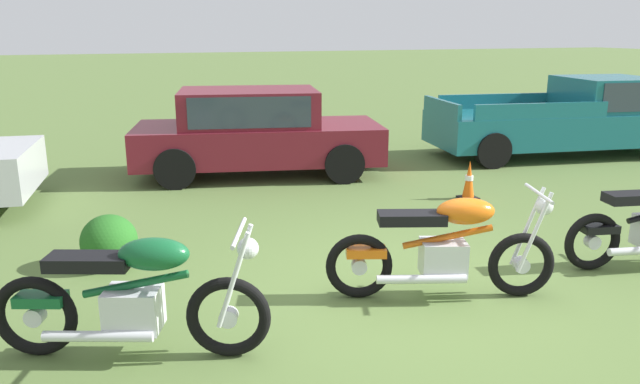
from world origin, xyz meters
The scene contains 7 objects.
ground_plane centered at (0.00, 0.00, 0.00)m, with size 120.00×120.00×0.00m, color #567038.
motorcycle_green centered at (-2.57, -0.26, 0.48)m, with size 1.98×1.01×1.02m.
motorcycle_orange centered at (0.14, -0.14, 0.48)m, with size 2.01×0.96×1.02m.
car_burgundy centered at (-0.24, 5.22, 0.80)m, with size 4.30×2.54×1.43m.
pickup_truck_teal centered at (6.01, 4.71, 0.75)m, with size 5.29×2.47×1.49m.
traffic_cone centered at (2.27, 2.65, 0.26)m, with size 0.25×0.25×0.57m.
shrub_low centered at (-2.69, 1.71, 0.27)m, with size 0.58×0.60×0.55m.
Camera 1 is at (-2.72, -4.64, 2.39)m, focal length 34.41 mm.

